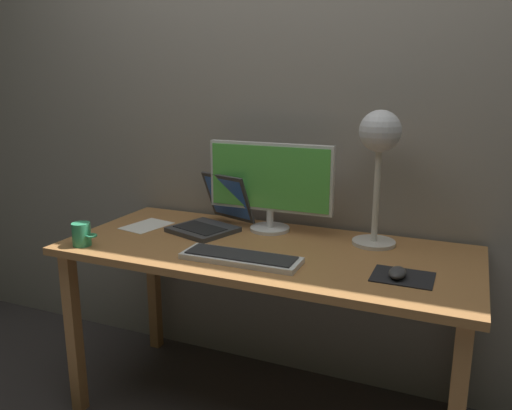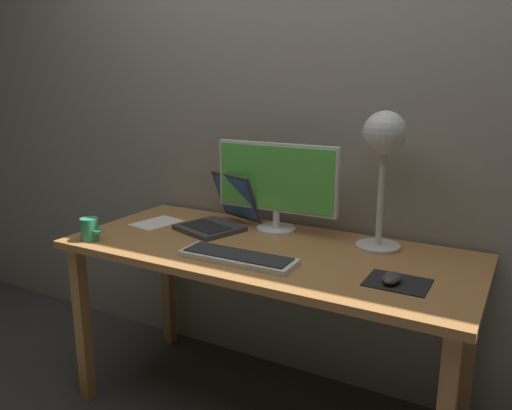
{
  "view_description": "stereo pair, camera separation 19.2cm",
  "coord_description": "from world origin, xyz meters",
  "px_view_note": "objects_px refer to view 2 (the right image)",
  "views": [
    {
      "loc": [
        0.71,
        -1.77,
        1.39
      ],
      "look_at": [
        -0.02,
        -0.05,
        0.92
      ],
      "focal_mm": 35.95,
      "sensor_mm": 36.0,
      "label": 1
    },
    {
      "loc": [
        0.88,
        -1.68,
        1.39
      ],
      "look_at": [
        -0.02,
        -0.05,
        0.92
      ],
      "focal_mm": 35.95,
      "sensor_mm": 36.0,
      "label": 2
    }
  ],
  "objects_px": {
    "keyboard_main": "(238,257)",
    "desk_lamp": "(384,146)",
    "monitor": "(276,182)",
    "laptop": "(222,213)",
    "coffee_mug": "(90,229)",
    "mouse": "(392,278)"
  },
  "relations": [
    {
      "from": "keyboard_main",
      "to": "desk_lamp",
      "type": "relative_size",
      "value": 0.83
    },
    {
      "from": "keyboard_main",
      "to": "monitor",
      "type": "bearing_deg",
      "value": 96.39
    },
    {
      "from": "desk_lamp",
      "to": "laptop",
      "type": "bearing_deg",
      "value": -175.79
    },
    {
      "from": "monitor",
      "to": "laptop",
      "type": "bearing_deg",
      "value": -164.38
    },
    {
      "from": "keyboard_main",
      "to": "coffee_mug",
      "type": "bearing_deg",
      "value": -172.31
    },
    {
      "from": "desk_lamp",
      "to": "keyboard_main",
      "type": "bearing_deg",
      "value": -137.0
    },
    {
      "from": "desk_lamp",
      "to": "coffee_mug",
      "type": "height_order",
      "value": "desk_lamp"
    },
    {
      "from": "keyboard_main",
      "to": "mouse",
      "type": "relative_size",
      "value": 4.6
    },
    {
      "from": "mouse",
      "to": "coffee_mug",
      "type": "xyz_separation_m",
      "value": [
        -1.19,
        -0.14,
        0.03
      ]
    },
    {
      "from": "keyboard_main",
      "to": "mouse",
      "type": "xyz_separation_m",
      "value": [
        0.55,
        0.05,
        0.01
      ]
    },
    {
      "from": "desk_lamp",
      "to": "coffee_mug",
      "type": "relative_size",
      "value": 4.92
    },
    {
      "from": "mouse",
      "to": "coffee_mug",
      "type": "relative_size",
      "value": 0.89
    },
    {
      "from": "keyboard_main",
      "to": "coffee_mug",
      "type": "relative_size",
      "value": 4.11
    },
    {
      "from": "monitor",
      "to": "mouse",
      "type": "distance_m",
      "value": 0.71
    },
    {
      "from": "monitor",
      "to": "desk_lamp",
      "type": "height_order",
      "value": "desk_lamp"
    },
    {
      "from": "monitor",
      "to": "keyboard_main",
      "type": "bearing_deg",
      "value": -83.61
    },
    {
      "from": "keyboard_main",
      "to": "laptop",
      "type": "distance_m",
      "value": 0.43
    },
    {
      "from": "laptop",
      "to": "mouse",
      "type": "relative_size",
      "value": 3.9
    },
    {
      "from": "monitor",
      "to": "coffee_mug",
      "type": "height_order",
      "value": "monitor"
    },
    {
      "from": "desk_lamp",
      "to": "mouse",
      "type": "xyz_separation_m",
      "value": [
        0.14,
        -0.33,
        -0.38
      ]
    },
    {
      "from": "laptop",
      "to": "desk_lamp",
      "type": "bearing_deg",
      "value": 4.21
    },
    {
      "from": "laptop",
      "to": "mouse",
      "type": "bearing_deg",
      "value": -18.61
    }
  ]
}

